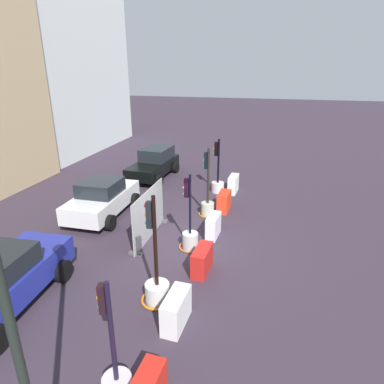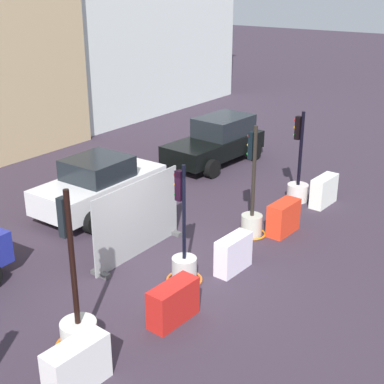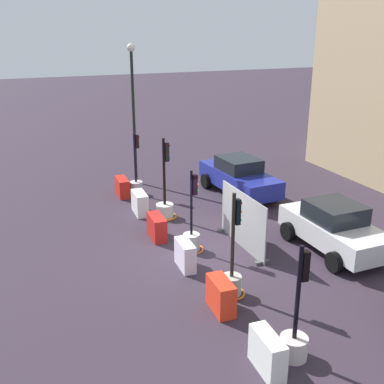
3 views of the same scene
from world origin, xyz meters
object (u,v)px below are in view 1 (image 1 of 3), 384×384
Objects in this scene: construction_barrier_2 at (202,260)px; car_blue_estate at (0,281)px; traffic_light_3 at (208,203)px; car_white_van at (102,198)px; car_black_sedan at (154,163)px; traffic_light_1 at (157,286)px; construction_barrier_3 at (213,226)px; construction_barrier_1 at (176,310)px; construction_barrier_5 at (233,184)px; construction_barrier_4 at (224,202)px; traffic_light_0 at (116,379)px; traffic_light_2 at (190,236)px; traffic_light_4 at (218,182)px.

car_blue_estate is (-3.00, 4.85, 0.41)m from construction_barrier_2.
car_white_van is at bearing 105.31° from traffic_light_3.
car_blue_estate is at bearing 121.78° from construction_barrier_2.
car_black_sedan is 0.93× the size of car_blue_estate.
construction_barrier_3 is (4.14, -0.79, -0.05)m from traffic_light_1.
construction_barrier_2 is 6.07m from car_white_van.
construction_barrier_5 reaches higher than construction_barrier_1.
car_blue_estate reaches higher than construction_barrier_4.
traffic_light_1 is 1.93m from construction_barrier_2.
traffic_light_1 is at bearing -71.80° from car_blue_estate.
car_white_van is at bearing 41.39° from traffic_light_1.
construction_barrier_5 is at bearing -0.43° from construction_barrier_1.
car_black_sedan is at bearing 17.45° from traffic_light_0.
traffic_light_0 is 12.21m from construction_barrier_5.
traffic_light_1 is 11.38m from car_black_sedan.
construction_barrier_3 is at bearing -31.74° from traffic_light_2.
traffic_light_2 is 3.65m from construction_barrier_4.
traffic_light_1 is 2.90× the size of construction_barrier_5.
construction_barrier_4 is at bearing 1.30° from construction_barrier_2.
traffic_light_1 reaches higher than car_black_sedan.
traffic_light_1 is 3.08m from traffic_light_2.
traffic_light_2 is (6.13, 0.14, -0.08)m from traffic_light_0.
construction_barrier_3 is 0.26× the size of car_white_van.
traffic_light_1 is at bearing 5.31° from traffic_light_0.
traffic_light_0 is 1.00× the size of traffic_light_2.
car_blue_estate reaches higher than construction_barrier_2.
traffic_light_2 is at bearing 148.26° from construction_barrier_3.
construction_barrier_2 is 0.29× the size of car_white_van.
traffic_light_2 is 6.00m from car_blue_estate.
car_blue_estate is at bearing 108.20° from traffic_light_1.
construction_barrier_5 is at bearing -2.75° from traffic_light_0.
traffic_light_1 is at bearing 173.22° from construction_barrier_4.
car_black_sedan is at bearing 0.38° from car_blue_estate.
construction_barrier_2 is at bearing -173.50° from traffic_light_4.
traffic_light_0 is 2.64× the size of construction_barrier_4.
traffic_light_1 is 2.73× the size of construction_barrier_1.
traffic_light_3 is 2.93m from traffic_light_4.
construction_barrier_4 is 0.26× the size of car_white_van.
construction_barrier_4 is 6.26m from car_black_sedan.
traffic_light_2 is 0.69× the size of car_white_van.
traffic_light_3 is 2.86× the size of construction_barrier_4.
traffic_light_3 reaches higher than construction_barrier_4.
construction_barrier_3 is at bearing -41.08° from car_blue_estate.
construction_barrier_1 is 2.47m from construction_barrier_2.
traffic_light_1 reaches higher than traffic_light_0.
car_black_sedan is (5.80, -0.25, 0.03)m from car_white_van.
traffic_light_1 is 3.01× the size of construction_barrier_4.
construction_barrier_4 is 0.23× the size of car_blue_estate.
construction_barrier_1 is 4.78m from car_blue_estate.
car_black_sedan is (13.69, 4.30, 0.29)m from traffic_light_0.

